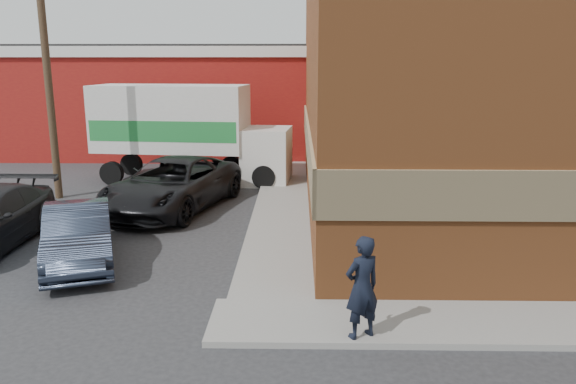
% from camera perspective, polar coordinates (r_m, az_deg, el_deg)
% --- Properties ---
extents(ground, '(90.00, 90.00, 0.00)m').
position_cam_1_polar(ground, '(11.66, -4.76, -11.30)').
color(ground, '#28282B').
rests_on(ground, ground).
extents(brick_building, '(14.25, 18.25, 9.36)m').
position_cam_1_polar(brick_building, '(20.89, 22.16, 11.84)').
color(brick_building, brown).
rests_on(brick_building, ground).
extents(sidewalk_west, '(1.80, 18.00, 0.12)m').
position_cam_1_polar(sidewalk_west, '(20.13, -0.52, -0.52)').
color(sidewalk_west, gray).
rests_on(sidewalk_west, ground).
extents(warehouse, '(16.30, 8.30, 5.60)m').
position_cam_1_polar(warehouse, '(31.44, -12.24, 9.20)').
color(warehouse, maroon).
rests_on(warehouse, ground).
extents(utility_pole, '(2.00, 0.26, 9.00)m').
position_cam_1_polar(utility_pole, '(21.38, -23.32, 11.91)').
color(utility_pole, '#4C3626').
rests_on(utility_pole, ground).
extents(man, '(0.80, 0.71, 1.84)m').
position_cam_1_polar(man, '(9.83, 7.53, -9.57)').
color(man, black).
rests_on(man, sidewalk_south).
extents(sedan, '(2.90, 4.58, 1.42)m').
position_cam_1_polar(sedan, '(14.53, -20.53, -4.12)').
color(sedan, '#293244').
rests_on(sedan, ground).
extents(suv_a, '(4.36, 6.63, 1.69)m').
position_cam_1_polar(suv_a, '(18.89, -11.65, 0.74)').
color(suv_a, black).
rests_on(suv_a, ground).
extents(box_truck, '(8.08, 3.12, 3.89)m').
position_cam_1_polar(box_truck, '(23.14, -9.95, 6.57)').
color(box_truck, white).
rests_on(box_truck, ground).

